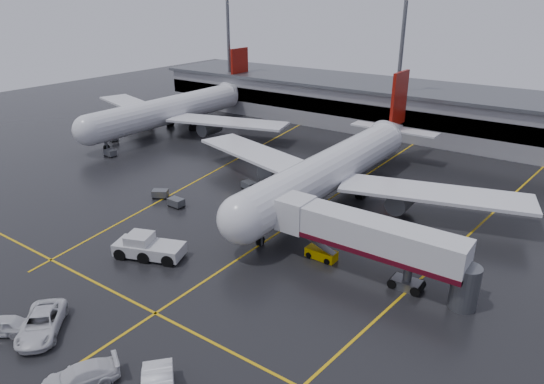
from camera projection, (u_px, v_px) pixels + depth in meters
The scene contains 21 objects.
ground at pixel (295, 222), 58.08m from camera, with size 220.00×220.00×0.00m, color black.
apron_line_centre at pixel (295, 221), 58.07m from camera, with size 0.25×90.00×0.02m, color gold.
apron_line_stop at pixel (155, 313), 41.46m from camera, with size 60.00×0.25×0.02m, color gold.
apron_line_left at pixel (223, 167), 76.32m from camera, with size 0.25×70.00×0.02m, color gold.
apron_line_right at pixel (474, 230), 56.00m from camera, with size 0.25×70.00×0.02m, color gold.
terminal at pixel (432, 111), 92.63m from camera, with size 122.00×19.00×8.60m.
light_mast_left at pixel (229, 45), 108.36m from camera, with size 3.00×1.20×25.45m.
light_mast_mid at pixel (401, 58), 86.97m from camera, with size 3.00×1.20×25.45m.
main_airliner at pixel (336, 166), 63.80m from camera, with size 48.80×45.60×14.10m.
second_airliner at pixel (175, 109), 95.32m from camera, with size 48.80×45.60×14.10m.
jet_bridge at pixel (368, 238), 45.71m from camera, with size 19.90×3.40×6.05m.
pushback_tractor at pixel (148, 248), 50.06m from camera, with size 7.64×5.20×2.53m.
belt_loader at pixel (321, 254), 49.90m from camera, with size 3.29×1.61×2.06m.
service_van_a at pixel (41, 323), 38.84m from camera, with size 2.83×6.15×1.71m, color silver.
service_van_b at pixel (80, 377), 33.59m from camera, with size 2.16×5.31×1.54m, color silver.
service_van_d at pixel (2, 325), 38.79m from camera, with size 1.78×4.42×1.50m, color silver.
baggage_cart_a at pixel (176, 202), 61.88m from camera, with size 2.04×1.36×1.12m.
baggage_cart_b at pixel (160, 193), 64.55m from camera, with size 2.38×2.16×1.12m.
baggage_cart_c at pixel (249, 185), 67.35m from camera, with size 2.27×1.78×1.12m.
baggage_cart_d at pixel (113, 138), 89.40m from camera, with size 2.25×1.73×1.12m.
baggage_cart_e at pixel (110, 153), 80.98m from camera, with size 2.07×1.41×1.12m.
Camera 1 is at (28.01, -44.37, 25.30)m, focal length 32.23 mm.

